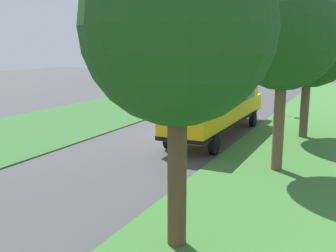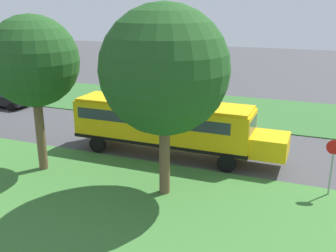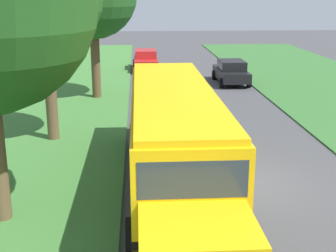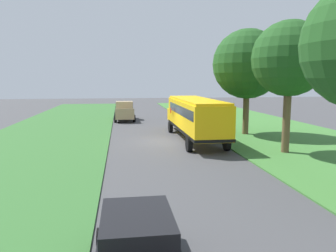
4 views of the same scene
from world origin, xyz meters
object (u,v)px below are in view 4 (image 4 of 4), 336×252
car_black_nearest (138,244)px  oak_tree_beside_bus (246,64)px  pickup_truck (124,111)px  oak_tree_roadside_mid (287,58)px  school_bus (195,115)px  stop_sign (196,107)px

car_black_nearest → oak_tree_beside_bus: size_ratio=0.51×
pickup_truck → oak_tree_roadside_mid: oak_tree_roadside_mid is taller
oak_tree_beside_bus → oak_tree_roadside_mid: (0.25, 7.11, 0.03)m
school_bus → stop_sign: size_ratio=4.53×
car_black_nearest → school_bus: bearing=-106.9°
school_bus → stop_sign: 9.22m
pickup_truck → oak_tree_beside_bus: bearing=130.1°
car_black_nearest → stop_sign: stop_sign is taller
pickup_truck → oak_tree_roadside_mid: bearing=117.0°
school_bus → car_black_nearest: size_ratio=2.82×
pickup_truck → oak_tree_beside_bus: 15.94m
school_bus → car_black_nearest: school_bus is taller
car_black_nearest → stop_sign: 27.14m
school_bus → oak_tree_roadside_mid: size_ratio=1.53×
oak_tree_beside_bus → oak_tree_roadside_mid: bearing=88.0°
school_bus → oak_tree_roadside_mid: bearing=130.2°
oak_tree_beside_bus → stop_sign: size_ratio=3.16×
pickup_truck → school_bus: bearing=110.8°
pickup_truck → oak_tree_roadside_mid: (-9.55, 18.74, 4.80)m
stop_sign → pickup_truck: bearing=-31.8°
school_bus → car_black_nearest: 17.95m
oak_tree_roadside_mid → stop_sign: bearing=-81.0°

